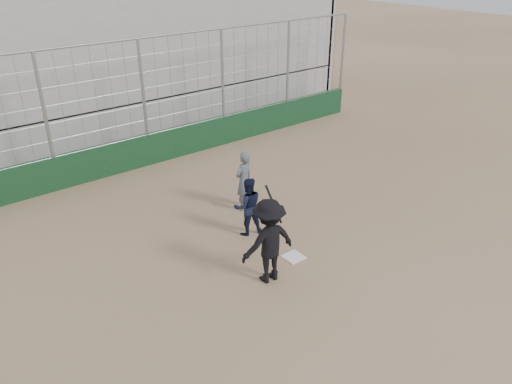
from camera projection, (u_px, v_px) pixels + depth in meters
ground at (294, 257)px, 11.57m from camera, size 90.00×90.00×0.00m
home_plate at (294, 257)px, 11.56m from camera, size 0.44×0.44×0.02m
backstop at (148, 136)px, 16.02m from camera, size 18.10×0.25×4.04m
bleachers at (80, 50)px, 18.59m from camera, size 20.25×6.70×6.98m
batter_at_plate at (269, 241)px, 10.42m from camera, size 1.30×0.85×2.04m
catcher_crouched at (248, 215)px, 12.28m from camera, size 0.87×0.76×1.05m
umpire at (244, 184)px, 13.36m from camera, size 0.68×0.53×1.50m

